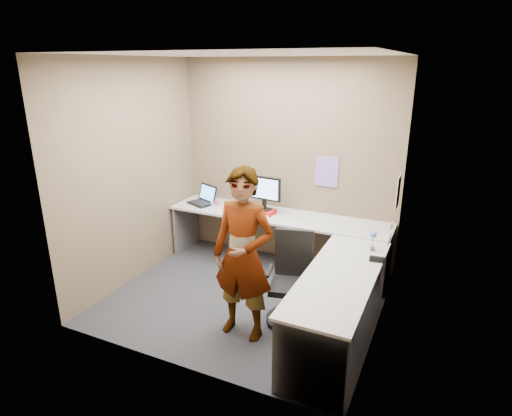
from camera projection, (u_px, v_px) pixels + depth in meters
The scene contains 21 objects.
ground at pixel (245, 299), 5.01m from camera, with size 3.00×3.00×0.00m, color #242529.
wall_back at pixel (287, 164), 5.69m from camera, with size 3.00×3.00×0.00m, color brown.
wall_right at pixel (388, 206), 3.98m from camera, with size 2.70×2.70×0.00m, color brown.
wall_left at pixel (133, 174), 5.17m from camera, with size 2.70×2.70×0.00m, color brown.
ceiling at pixel (242, 54), 4.14m from camera, with size 3.00×3.00×0.00m, color white.
desk at pixel (292, 247), 4.98m from camera, with size 2.98×2.58×0.73m.
paper_ream at pixel (264, 211), 5.65m from camera, with size 0.29×0.21×0.06m, color red.
monitor at pixel (264, 190), 5.57m from camera, with size 0.47×0.15×0.44m.
laptop at pixel (204, 199), 6.06m from camera, with size 0.44×0.41×0.25m.
trackball_mouse at pixel (216, 204), 5.95m from camera, with size 0.12×0.08×0.07m.
origami at pixel (267, 217), 5.43m from camera, with size 0.10×0.10×0.06m, color white.
stapler at pixel (377, 259), 4.27m from camera, with size 0.15×0.04×0.06m, color black.
flower at pixel (373, 238), 4.49m from camera, with size 0.07×0.07×0.22m.
calendar_purple at pixel (327, 172), 5.48m from camera, with size 0.30×0.01×0.40m, color #846BB7.
calendar_white at pixel (398, 192), 4.79m from camera, with size 0.01×0.28×0.38m, color white.
sticky_note_a at pixel (391, 227), 4.58m from camera, with size 0.01×0.07×0.07m, color #F2E059.
sticky_note_b at pixel (390, 237), 4.67m from camera, with size 0.01×0.07×0.07m, color pink.
sticky_note_c at pixel (389, 242), 4.57m from camera, with size 0.01×0.07×0.07m, color pink.
sticky_note_d at pixel (393, 225), 4.72m from camera, with size 0.01×0.07×0.07m, color #F2E059.
office_chair at pixel (292, 286), 4.48m from camera, with size 0.54×0.52×0.96m.
person at pixel (243, 255), 4.11m from camera, with size 0.63×0.41×1.73m, color #999399.
Camera 1 is at (1.97, -3.94, 2.61)m, focal length 30.00 mm.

